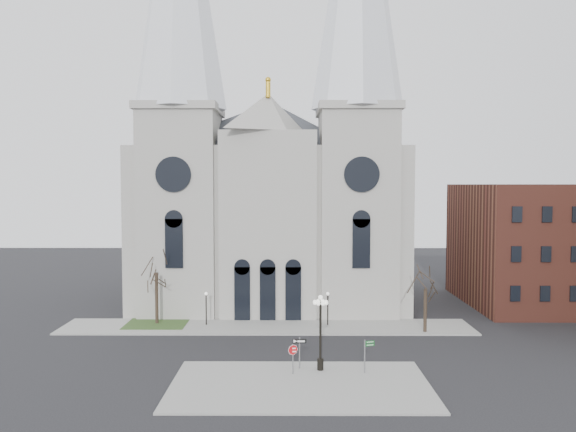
{
  "coord_description": "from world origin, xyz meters",
  "views": [
    {
      "loc": [
        2.32,
        -43.16,
        13.98
      ],
      "look_at": [
        2.1,
        8.0,
        11.1
      ],
      "focal_mm": 35.0,
      "sensor_mm": 36.0,
      "label": 1
    }
  ],
  "objects_px": {
    "stop_sign": "(293,353)",
    "one_way_sign": "(300,348)",
    "street_name_sign": "(366,354)",
    "globe_lamp": "(320,323)"
  },
  "relations": [
    {
      "from": "street_name_sign",
      "to": "stop_sign",
      "type": "bearing_deg",
      "value": 167.59
    },
    {
      "from": "one_way_sign",
      "to": "street_name_sign",
      "type": "height_order",
      "value": "street_name_sign"
    },
    {
      "from": "one_way_sign",
      "to": "street_name_sign",
      "type": "bearing_deg",
      "value": -14.99
    },
    {
      "from": "globe_lamp",
      "to": "one_way_sign",
      "type": "distance_m",
      "value": 2.53
    },
    {
      "from": "globe_lamp",
      "to": "one_way_sign",
      "type": "relative_size",
      "value": 2.39
    },
    {
      "from": "stop_sign",
      "to": "globe_lamp",
      "type": "xyz_separation_m",
      "value": [
        2.05,
        0.91,
        1.97
      ]
    },
    {
      "from": "globe_lamp",
      "to": "one_way_sign",
      "type": "xyz_separation_m",
      "value": [
        -1.55,
        0.33,
        -1.97
      ]
    },
    {
      "from": "street_name_sign",
      "to": "globe_lamp",
      "type": "bearing_deg",
      "value": 153.75
    },
    {
      "from": "stop_sign",
      "to": "one_way_sign",
      "type": "bearing_deg",
      "value": 63.61
    },
    {
      "from": "stop_sign",
      "to": "street_name_sign",
      "type": "distance_m",
      "value": 5.37
    }
  ]
}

